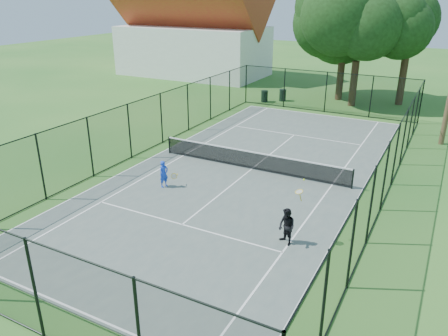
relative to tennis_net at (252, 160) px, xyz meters
The scene contains 12 objects.
ground 0.58m from the tennis_net, ahead, with size 120.00×120.00×0.00m, color #256322.
tennis_court 0.55m from the tennis_net, ahead, with size 11.00×24.00×0.06m, color #4E5C57.
tennis_net is the anchor object (origin of this frame).
fence 0.92m from the tennis_net, ahead, with size 13.10×26.10×3.00m.
tree_near_left 18.27m from the tennis_net, 90.38° to the left, with size 6.89×6.89×8.98m.
tree_near_mid 16.67m from the tennis_net, 85.29° to the left, with size 6.21×6.21×8.12m.
tree_near_right 19.29m from the tennis_net, 75.82° to the left, with size 5.98×5.98×8.25m.
building 28.14m from the tennis_net, 127.69° to the left, with size 15.30×8.15×11.87m.
trash_bin_left 14.89m from the tennis_net, 110.68° to the left, with size 0.58×0.58×0.92m.
trash_bin_right 15.46m from the tennis_net, 105.23° to the left, with size 0.58×0.58×0.95m.
player_blue 4.64m from the tennis_net, 124.98° to the right, with size 0.80×0.52×1.25m.
player_black 7.05m from the tennis_net, 55.43° to the right, with size 0.83×1.08×2.32m.
Camera 1 is at (8.35, -18.65, 8.40)m, focal length 35.00 mm.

